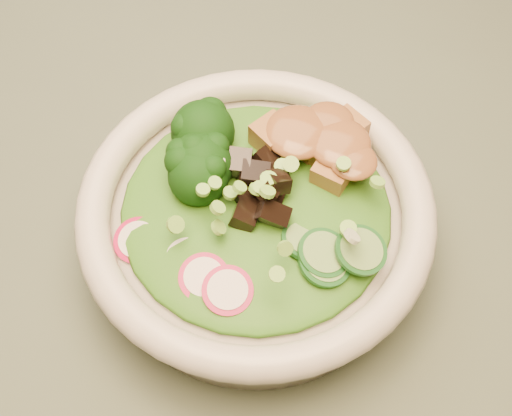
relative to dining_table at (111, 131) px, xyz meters
The scene contains 11 objects.
floor 0.64m from the dining_table, ahead, with size 4.00×4.00×0.00m, color brown.
dining_table is the anchor object (origin of this frame).
salad_bowl 0.28m from the dining_table, 24.46° to the right, with size 0.23×0.23×0.06m.
lettuce_bed 0.29m from the dining_table, 24.46° to the right, with size 0.18×0.18×0.02m, color #1D5F14.
broccoli_florets 0.26m from the dining_table, 28.11° to the right, with size 0.07×0.06×0.04m, color black, non-canonical shape.
radish_slices 0.31m from the dining_table, 36.91° to the right, with size 0.10×0.03×0.02m, color #AE0D40, non-canonical shape.
cucumber_slices 0.35m from the dining_table, 22.65° to the right, with size 0.06×0.06×0.03m, color #7FA85D, non-canonical shape.
mushroom_heap 0.30m from the dining_table, 21.97° to the right, with size 0.06×0.06×0.03m, color black, non-canonical shape.
tofu_cubes 0.30m from the dining_table, 11.35° to the right, with size 0.08×0.05×0.03m, color #996533, non-canonical shape.
peanut_sauce 0.30m from the dining_table, 11.35° to the right, with size 0.06×0.05×0.01m, color brown.
scallion_garnish 0.31m from the dining_table, 24.46° to the right, with size 0.17×0.17×0.02m, color #7ABD42, non-canonical shape.
Camera 1 is at (0.34, -0.31, 1.20)m, focal length 50.00 mm.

